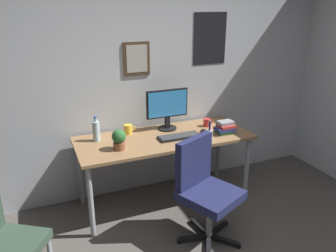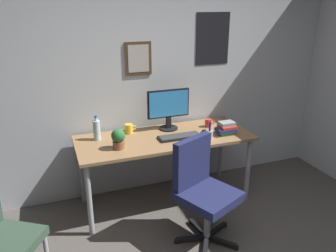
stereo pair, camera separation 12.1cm
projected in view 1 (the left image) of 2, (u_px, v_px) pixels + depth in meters
The scene contains 13 objects.
wall_back at pixel (151, 76), 3.64m from camera, with size 4.40×0.10×2.60m.
desk at pixel (164, 144), 3.47m from camera, with size 1.78×0.71×0.76m.
office_chair at pixel (204, 186), 2.98m from camera, with size 0.61×0.61×0.95m.
side_chair at pixel (0, 239), 2.35m from camera, with size 0.58×0.58×0.88m.
monitor at pixel (167, 108), 3.58m from camera, with size 0.46×0.20×0.43m.
keyboard at pixel (179, 136), 3.42m from camera, with size 0.43×0.15×0.03m.
computer_mouse at pixel (204, 131), 3.54m from camera, with size 0.06×0.11×0.04m.
water_bottle at pixel (96, 131), 3.31m from camera, with size 0.07×0.07×0.25m.
coffee_mug_near at pixel (128, 129), 3.51m from camera, with size 0.12×0.08×0.10m.
coffee_mug_far at pixel (207, 122), 3.72m from camera, with size 0.11×0.07×0.09m.
potted_plant at pixel (119, 139), 3.11m from camera, with size 0.13×0.13×0.20m.
pen_cup at pixel (209, 134), 3.36m from camera, with size 0.07×0.07×0.20m.
book_stack_left at pixel (225, 128), 3.52m from camera, with size 0.20×0.15×0.13m.
Camera 1 is at (-1.21, -1.25, 2.05)m, focal length 36.16 mm.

